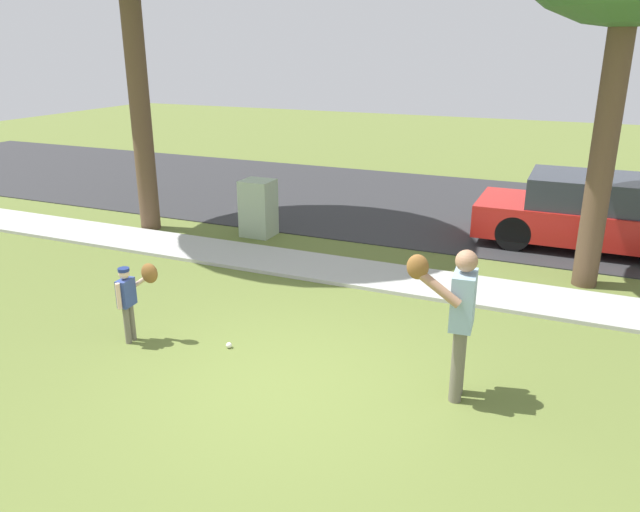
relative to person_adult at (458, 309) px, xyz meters
The scene contains 8 objects.
ground_plane 3.62m from the person_adult, 120.89° to the left, with size 48.00×48.00×0.00m, color olive.
sidewalk_strip 3.69m from the person_adult, 120.06° to the left, with size 36.00×1.20×0.06m, color #B2B2AD.
road_surface 8.33m from the person_adult, 102.44° to the left, with size 36.00×6.80×0.02m, color #2D2D30.
person_adult is the anchor object (origin of this frame).
person_child 4.00m from the person_adult, behind, with size 0.44×0.43×1.04m.
baseball 2.96m from the person_adult, behind, with size 0.07×0.07×0.07m, color white.
utility_cabinet 6.49m from the person_adult, 137.43° to the left, with size 0.60×0.55×1.11m, color #9EB293.
parked_hatchback_red 6.28m from the person_adult, 78.85° to the left, with size 4.00×1.75×1.33m.
Camera 1 is at (2.77, -5.32, 3.60)m, focal length 34.40 mm.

